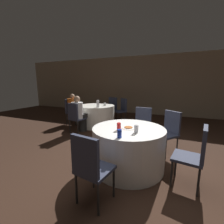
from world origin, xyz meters
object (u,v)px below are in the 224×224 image
chair_far_south (75,116)px  soda_can_silver (136,129)px  chair_near_north (142,123)px  chair_near_south (90,164)px  table_far (97,116)px  chair_near_northeast (169,129)px  chair_far_north (112,107)px  pizza_plate_near (128,128)px  soda_can_red (119,126)px  person_white_shirt (79,114)px  soda_can_blue (119,134)px  chair_far_west (71,109)px  chair_far_northeast (122,108)px  table_near (128,147)px  person_orange_shirt (74,108)px  bottle_far (98,104)px  chair_near_east (196,152)px

chair_far_south → soda_can_silver: (2.17, -1.35, 0.24)m
chair_near_north → chair_near_south: 2.10m
table_far → chair_near_northeast: bearing=-28.5°
chair_far_north → pizza_plate_near: bearing=125.5°
chair_near_south → chair_far_north: size_ratio=1.00×
chair_far_north → soda_can_red: (1.55, -3.37, 0.24)m
chair_near_north → person_white_shirt: bearing=-5.5°
soda_can_blue → chair_near_northeast: bearing=65.1°
chair_near_south → soda_can_blue: size_ratio=7.59×
chair_far_north → chair_far_west: same height
chair_far_south → chair_near_north: bearing=7.1°
table_far → soda_can_red: size_ratio=10.18×
chair_far_north → chair_far_northeast: 0.57m
table_near → chair_near_north: chair_near_north is taller
person_white_shirt → soda_can_blue: person_white_shirt is taller
chair_near_northeast → table_far: bearing=9.3°
chair_far_south → pizza_plate_near: bearing=-20.4°
chair_near_north → soda_can_red: (-0.15, -1.23, 0.24)m
chair_far_northeast → chair_near_northeast: bearing=169.9°
chair_far_west → chair_far_northeast: size_ratio=1.00×
pizza_plate_near → soda_can_blue: (0.02, -0.51, 0.05)m
person_orange_shirt → soda_can_silver: (2.86, -2.24, 0.21)m
table_far → soda_can_silver: soda_can_silver is taller
chair_far_west → soda_can_red: (2.72, -2.20, 0.24)m
chair_near_south → table_far: bearing=126.2°
table_far → soda_can_blue: (1.83, -2.68, 0.43)m
soda_can_silver → soda_can_blue: bearing=-118.1°
pizza_plate_near → bottle_far: (-1.57, 1.81, 0.11)m
person_orange_shirt → chair_far_west: bearing=-90.0°
chair_far_northeast → bottle_far: bottle_far is taller
soda_can_red → chair_near_northeast: bearing=53.2°
table_far → chair_near_south: size_ratio=1.34×
table_near → soda_can_silver: (0.19, -0.21, 0.43)m
person_orange_shirt → soda_can_silver: 3.64m
soda_can_blue → table_near: bearing=92.0°
table_far → chair_far_northeast: size_ratio=1.34×
soda_can_silver → bottle_far: 2.67m
chair_far_north → chair_far_northeast: bearing=164.1°
table_far → chair_far_north: chair_far_north is taller
chair_far_south → pizza_plate_near: chair_far_south is taller
soda_can_red → bottle_far: 2.46m
table_near → chair_far_west: size_ratio=1.37×
bottle_far → person_white_shirt: bearing=-128.2°
chair_far_west → chair_far_northeast: bearing=111.0°
chair_near_north → soda_can_blue: 1.59m
chair_far_northeast → soda_can_red: size_ratio=7.59×
person_orange_shirt → chair_near_south: bearing=31.0°
chair_far_north → chair_far_west: 1.66m
chair_far_northeast → soda_can_red: bearing=148.0°
chair_near_east → chair_far_west: 4.45m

